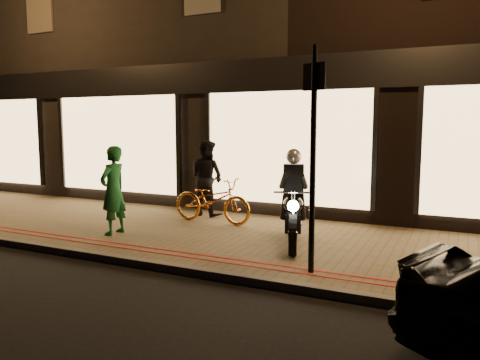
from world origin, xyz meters
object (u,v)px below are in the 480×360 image
object	(u,v)px
sign_post	(313,148)
bicycle_gold	(212,200)
motorcycle	(293,208)
person_green	(113,190)

from	to	relation	value
sign_post	bicycle_gold	world-z (taller)	sign_post
motorcycle	person_green	size ratio (longest dim) A/B	1.17
sign_post	motorcycle	bearing A→B (deg)	118.55
sign_post	bicycle_gold	bearing A→B (deg)	141.01
person_green	motorcycle	bearing A→B (deg)	103.23
person_green	bicycle_gold	bearing A→B (deg)	145.83
motorcycle	bicycle_gold	distance (m)	2.25
motorcycle	bicycle_gold	size ratio (longest dim) A/B	1.07
sign_post	person_green	bearing A→B (deg)	171.24
sign_post	person_green	world-z (taller)	sign_post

